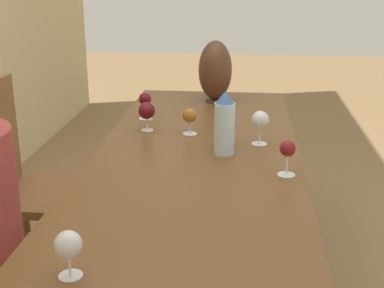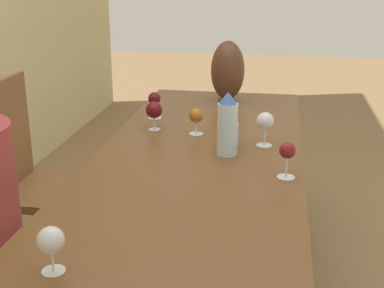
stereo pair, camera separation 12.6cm
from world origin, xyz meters
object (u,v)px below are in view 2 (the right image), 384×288
at_px(wine_glass_2, 265,122).
at_px(wine_glass_4, 51,241).
at_px(wine_glass_1, 287,152).
at_px(chair_far, 36,175).
at_px(wine_glass_0, 196,116).
at_px(wine_glass_5, 154,110).
at_px(vase, 228,71).
at_px(water_bottle, 227,125).
at_px(water_tumbler, 230,135).
at_px(wine_glass_3, 154,100).

bearing_deg(wine_glass_2, wine_glass_4, 155.64).
bearing_deg(wine_glass_4, wine_glass_1, -38.48).
bearing_deg(wine_glass_4, chair_far, 27.95).
height_order(wine_glass_2, chair_far, chair_far).
relative_size(wine_glass_1, wine_glass_2, 0.91).
height_order(wine_glass_0, chair_far, chair_far).
height_order(wine_glass_0, wine_glass_5, wine_glass_5).
distance_m(vase, wine_glass_5, 0.66).
xyz_separation_m(wine_glass_0, chair_far, (-0.10, 0.76, -0.30)).
bearing_deg(wine_glass_4, water_bottle, -19.97).
bearing_deg(wine_glass_2, water_tumbler, 99.33).
xyz_separation_m(water_tumbler, wine_glass_3, (0.37, 0.42, 0.05)).
xyz_separation_m(wine_glass_0, wine_glass_2, (-0.11, -0.32, 0.02)).
relative_size(water_bottle, wine_glass_2, 1.77).
bearing_deg(water_bottle, wine_glass_5, 52.62).
relative_size(water_tumbler, wine_glass_2, 0.67).
height_order(water_bottle, vase, vase).
xyz_separation_m(vase, wine_glass_2, (-0.73, -0.24, -0.07)).
relative_size(wine_glass_1, wine_glass_3, 1.02).
bearing_deg(wine_glass_5, wine_glass_1, -129.08).
distance_m(vase, wine_glass_2, 0.77).
xyz_separation_m(wine_glass_2, wine_glass_4, (-1.09, 0.49, -0.02)).
height_order(water_tumbler, wine_glass_2, wine_glass_2).
bearing_deg(chair_far, water_tumbler, -92.27).
height_order(wine_glass_2, wine_glass_5, wine_glass_2).
xyz_separation_m(wine_glass_1, wine_glass_2, (0.35, 0.09, 0.01)).
distance_m(wine_glass_1, chair_far, 1.27).
distance_m(water_tumbler, wine_glass_3, 0.56).
relative_size(vase, chair_far, 0.36).
bearing_deg(vase, wine_glass_1, -163.06).
height_order(wine_glass_3, wine_glass_5, wine_glass_5).
xyz_separation_m(wine_glass_4, wine_glass_5, (1.24, 0.03, 0.01)).
xyz_separation_m(water_bottle, wine_glass_5, (0.29, 0.37, -0.03)).
height_order(wine_glass_4, wine_glass_5, wine_glass_5).
bearing_deg(water_tumbler, water_bottle, 178.88).
relative_size(vase, wine_glass_5, 2.54).
xyz_separation_m(wine_glass_0, wine_glass_3, (0.23, 0.25, 0.01)).
bearing_deg(wine_glass_0, water_tumbler, -128.78).
relative_size(water_tumbler, vase, 0.29).
height_order(wine_glass_0, wine_glass_4, wine_glass_4).
distance_m(water_tumbler, wine_glass_0, 0.22).
xyz_separation_m(vase, wine_glass_3, (-0.39, 0.33, -0.08)).
height_order(wine_glass_4, chair_far, chair_far).
bearing_deg(wine_glass_2, wine_glass_5, 74.15).
bearing_deg(wine_glass_5, water_tumbler, -114.56).
xyz_separation_m(wine_glass_1, wine_glass_5, (0.50, 0.61, -0.00)).
bearing_deg(wine_glass_3, wine_glass_4, -177.12).
bearing_deg(water_bottle, chair_far, 80.80).
xyz_separation_m(water_bottle, vase, (0.87, 0.09, 0.05)).
xyz_separation_m(wine_glass_0, wine_glass_5, (0.03, 0.21, 0.01)).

